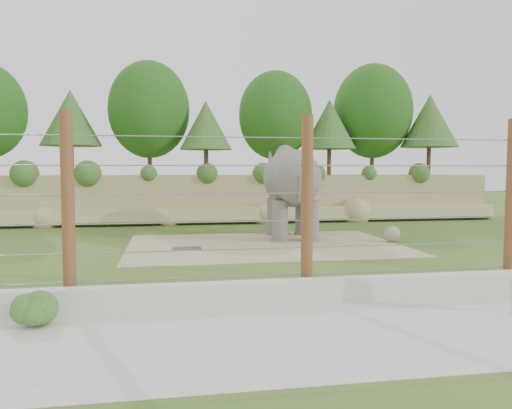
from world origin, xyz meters
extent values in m
plane|color=#35641C|center=(0.00, 0.00, 0.00)|extent=(90.00, 90.00, 0.00)
cube|color=tan|center=(0.00, 13.00, 1.25)|extent=(30.00, 4.00, 2.50)
cube|color=tan|center=(0.00, 10.70, 0.35)|extent=(30.00, 1.37, 1.07)
cylinder|color=#3F2B19|center=(-8.00, 12.50, 3.29)|extent=(0.24, 0.24, 1.58)
sphere|color=#144810|center=(-8.00, 12.50, 5.42)|extent=(3.60, 3.60, 3.60)
cylinder|color=#3F2B19|center=(-4.00, 13.00, 3.46)|extent=(0.24, 0.24, 1.92)
sphere|color=#144810|center=(-4.00, 13.00, 6.07)|extent=(4.40, 4.40, 4.40)
cylinder|color=#3F2B19|center=(-1.00, 11.80, 3.20)|extent=(0.24, 0.24, 1.40)
sphere|color=#144810|center=(-1.00, 11.80, 5.10)|extent=(3.20, 3.20, 3.20)
cylinder|color=#3F2B19|center=(3.00, 12.80, 3.41)|extent=(0.24, 0.24, 1.82)
sphere|color=#144810|center=(3.00, 12.80, 5.88)|extent=(4.16, 4.16, 4.16)
cylinder|color=#3F2B19|center=(6.00, 12.20, 3.25)|extent=(0.24, 0.24, 1.50)
sphere|color=#144810|center=(6.00, 12.20, 5.29)|extent=(3.44, 3.44, 3.44)
cylinder|color=#3F2B19|center=(9.00, 13.20, 3.51)|extent=(0.24, 0.24, 2.03)
sphere|color=#144810|center=(9.00, 13.20, 6.27)|extent=(4.64, 4.64, 4.64)
cylinder|color=#3F2B19|center=(12.00, 12.00, 3.32)|extent=(0.24, 0.24, 1.64)
sphere|color=#144810|center=(12.00, 12.00, 5.55)|extent=(3.76, 3.76, 3.76)
cube|color=tan|center=(0.50, 3.00, 0.01)|extent=(10.00, 7.00, 0.02)
cube|color=#262628|center=(-2.39, 2.57, 0.04)|extent=(1.00, 0.60, 0.03)
sphere|color=gray|center=(5.50, 2.88, 0.33)|extent=(0.62, 0.62, 0.62)
cube|color=beige|center=(0.00, -5.00, 0.25)|extent=(26.00, 0.35, 0.50)
cube|color=beige|center=(0.00, -7.00, 0.01)|extent=(26.00, 4.00, 0.01)
cylinder|color=brown|center=(-5.00, -4.50, 2.00)|extent=(0.26, 0.26, 4.00)
cylinder|color=brown|center=(0.00, -4.50, 2.00)|extent=(0.26, 0.26, 4.00)
cylinder|color=brown|center=(5.00, -4.50, 2.00)|extent=(0.26, 0.26, 4.00)
cylinder|color=gray|center=(0.00, -4.50, 0.50)|extent=(20.00, 0.02, 0.02)
cylinder|color=gray|center=(0.00, -4.50, 1.10)|extent=(20.00, 0.02, 0.02)
cylinder|color=gray|center=(0.00, -4.50, 1.70)|extent=(20.00, 0.02, 0.02)
cylinder|color=gray|center=(0.00, -4.50, 2.30)|extent=(20.00, 0.02, 0.02)
cylinder|color=gray|center=(0.00, -4.50, 2.90)|extent=(20.00, 0.02, 0.02)
cylinder|color=gray|center=(0.00, -4.50, 3.50)|extent=(20.00, 0.02, 0.02)
sphere|color=#2F5421|center=(-5.40, -5.80, 0.33)|extent=(0.65, 0.65, 0.65)
camera|label=1|loc=(-2.98, -15.05, 2.81)|focal=35.00mm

